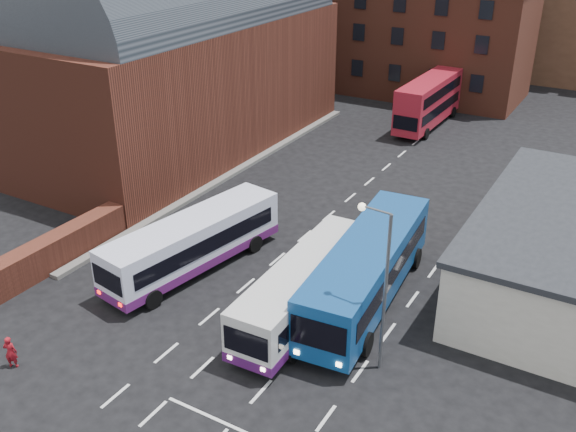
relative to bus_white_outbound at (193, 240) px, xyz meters
The scene contains 11 objects.
ground 6.84m from the bus_white_outbound, 59.27° to the right, with size 180.00×180.00×0.00m, color black.
railway_station 20.40m from the bus_white_outbound, 128.36° to the left, with size 12.00×28.00×16.00m.
forecourt_wall 7.80m from the bus_white_outbound, 151.65° to the right, with size 1.20×10.00×1.80m, color #602B1E.
brick_terrace 40.58m from the bus_white_outbound, 93.72° to the left, with size 22.00×10.00×11.00m, color brown.
castle_keep 61.19m from the bus_white_outbound, 81.16° to the left, with size 22.00×22.00×12.00m, color brown.
bus_white_outbound is the anchor object (origin of this frame).
bus_white_inbound 7.30m from the bus_white_outbound, ahead, with size 2.91×10.61×2.87m.
bus_blue 9.54m from the bus_white_outbound, 10.36° to the left, with size 3.94×12.57×3.38m.
bus_red_double 30.14m from the bus_white_outbound, 84.88° to the left, with size 2.80×10.61×4.23m.
street_lamp 12.31m from the bus_white_outbound, 12.43° to the right, with size 1.52×0.38×7.50m.
pedestrian_red 10.71m from the bus_white_outbound, 99.43° to the right, with size 0.57×0.37×1.55m, color maroon.
Camera 1 is at (16.22, -17.87, 18.17)m, focal length 40.00 mm.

